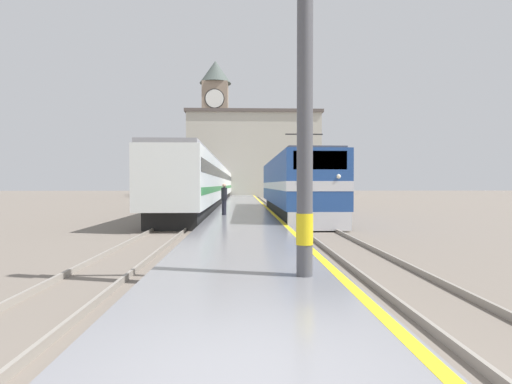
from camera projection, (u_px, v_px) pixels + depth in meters
ground_plane at (243, 209)px, 33.68m from camera, size 200.00×200.00×0.00m
platform at (243, 211)px, 28.68m from camera, size 3.90×140.00×0.34m
rail_track_near at (288, 213)px, 28.80m from camera, size 2.84×140.00×0.16m
rail_track_far at (197, 213)px, 28.57m from camera, size 2.84×140.00×0.16m
locomotive_train at (293, 186)px, 26.05m from camera, size 2.92×18.15×4.83m
passenger_train at (211, 184)px, 40.78m from camera, size 2.92×48.53×4.03m
catenary_mast at (308, 59)px, 7.57m from camera, size 2.46×0.33×8.46m
person_on_platform at (224, 198)px, 22.88m from camera, size 0.34×0.34×1.80m
clock_tower at (215, 123)px, 76.37m from camera, size 6.00×6.00×25.72m
station_building at (254, 155)px, 67.54m from camera, size 22.28×8.47×14.18m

